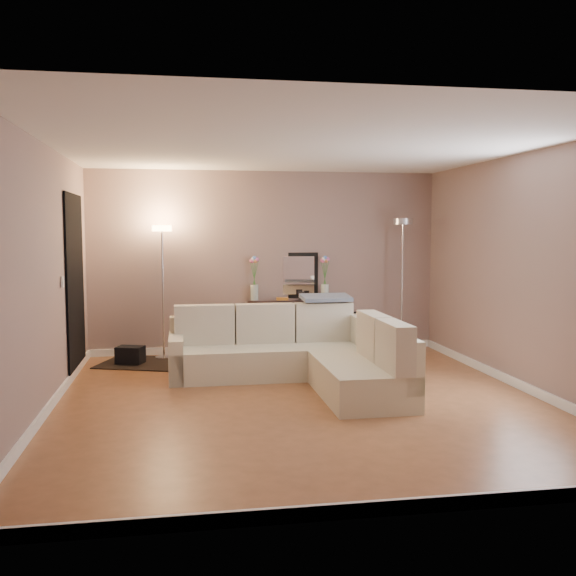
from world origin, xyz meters
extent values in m
cube|color=#9C6039|center=(0.00, 0.00, -0.01)|extent=(5.00, 5.50, 0.01)
cube|color=white|center=(0.00, 0.00, 2.60)|extent=(5.00, 5.50, 0.01)
cube|color=gray|center=(0.00, 2.76, 1.30)|extent=(5.00, 0.02, 2.60)
cube|color=gray|center=(0.00, -2.76, 1.30)|extent=(5.00, 0.02, 2.60)
cube|color=gray|center=(-2.51, 0.00, 1.30)|extent=(0.02, 5.50, 2.60)
cube|color=gray|center=(2.51, 0.00, 1.30)|extent=(0.02, 5.50, 2.60)
cube|color=white|center=(0.00, 2.73, 0.05)|extent=(5.00, 0.03, 0.10)
cube|color=white|center=(0.00, -2.73, 0.05)|extent=(5.00, 0.03, 0.10)
cube|color=white|center=(-2.48, 0.00, 0.05)|extent=(0.03, 5.50, 0.10)
cube|color=white|center=(2.48, 0.00, 0.05)|extent=(0.03, 5.50, 0.10)
cube|color=black|center=(-2.48, 1.70, 1.10)|extent=(0.02, 1.20, 2.20)
cube|color=white|center=(-2.48, 0.85, 1.20)|extent=(0.02, 0.08, 0.12)
cube|color=beige|center=(-0.15, 1.17, 0.19)|extent=(2.41, 0.84, 0.37)
cube|color=beige|center=(-0.15, 1.49, 0.45)|extent=(2.41, 0.19, 0.52)
cube|color=beige|center=(-1.28, 1.17, 0.26)|extent=(0.17, 0.84, 0.52)
cube|color=beige|center=(0.65, 0.01, 0.19)|extent=(0.84, 1.49, 0.37)
cube|color=beige|center=(0.97, 0.43, 0.45)|extent=(0.19, 2.32, 0.52)
cube|color=beige|center=(-0.93, 1.39, 0.61)|extent=(0.72, 0.21, 0.48)
cube|color=beige|center=(-0.19, 1.39, 0.61)|extent=(0.72, 0.21, 0.48)
cube|color=beige|center=(0.55, 1.39, 0.61)|extent=(0.72, 0.21, 0.48)
cube|color=beige|center=(0.87, 0.29, 0.61)|extent=(0.21, 0.67, 0.48)
cube|color=beige|center=(0.87, -0.41, 0.61)|extent=(0.21, 0.67, 0.48)
cube|color=slate|center=(0.58, 1.41, 0.92)|extent=(0.63, 0.39, 0.08)
cube|color=black|center=(0.32, 2.61, 0.72)|extent=(1.22, 0.42, 0.04)
cube|color=black|center=(-0.24, 2.52, 0.35)|extent=(0.04, 0.04, 0.70)
cube|color=black|center=(-0.22, 2.78, 0.35)|extent=(0.04, 0.04, 0.70)
cube|color=black|center=(0.87, 2.43, 0.35)|extent=(0.04, 0.04, 0.70)
cube|color=black|center=(0.89, 2.69, 0.35)|extent=(0.04, 0.04, 0.70)
cube|color=black|center=(0.32, 2.61, 0.17)|extent=(1.15, 0.39, 0.03)
cube|color=#BF3333|center=(-0.17, 2.65, 0.27)|extent=(0.04, 0.15, 0.18)
cube|color=#3359A5|center=(-0.13, 2.64, 0.28)|extent=(0.05, 0.15, 0.19)
cube|color=gold|center=(-0.09, 2.64, 0.29)|extent=(0.05, 0.15, 0.21)
cube|color=#3F7F4C|center=(-0.04, 2.64, 0.27)|extent=(0.06, 0.15, 0.18)
cube|color=#994C99|center=(0.01, 2.63, 0.28)|extent=(0.04, 0.15, 0.19)
cube|color=orange|center=(0.04, 2.63, 0.29)|extent=(0.05, 0.15, 0.21)
cube|color=#262626|center=(0.09, 2.63, 0.27)|extent=(0.05, 0.15, 0.18)
cube|color=#4C99B2|center=(0.14, 2.62, 0.28)|extent=(0.06, 0.15, 0.19)
cube|color=#B2A58C|center=(0.18, 2.62, 0.29)|extent=(0.04, 0.15, 0.21)
cube|color=brown|center=(0.22, 2.61, 0.27)|extent=(0.05, 0.15, 0.18)
cube|color=navy|center=(0.26, 2.61, 0.28)|extent=(0.05, 0.15, 0.19)
cube|color=gold|center=(0.31, 2.61, 0.29)|extent=(0.06, 0.15, 0.21)
cube|color=black|center=(0.34, 2.77, 1.11)|extent=(0.85, 0.11, 0.66)
cube|color=white|center=(0.34, 2.75, 1.11)|extent=(0.74, 0.07, 0.55)
cube|color=orange|center=(0.22, 2.59, 0.78)|extent=(0.17, 0.12, 0.04)
cube|color=black|center=(0.49, 2.55, 0.82)|extent=(0.09, 0.03, 0.12)
cube|color=black|center=(0.60, 2.54, 0.81)|extent=(0.08, 0.02, 0.10)
cylinder|color=silver|center=(-0.18, 2.65, 0.87)|extent=(0.12, 0.12, 0.22)
cylinder|color=#38722D|center=(-0.19, 2.65, 1.13)|extent=(0.09, 0.01, 0.38)
sphere|color=#E5598C|center=(-0.21, 2.66, 1.33)|extent=(0.07, 0.07, 0.06)
cylinder|color=#38722D|center=(-0.19, 2.65, 1.14)|extent=(0.05, 0.01, 0.40)
sphere|color=white|center=(-0.20, 2.65, 1.34)|extent=(0.07, 0.07, 0.06)
cylinder|color=#38722D|center=(-0.18, 2.65, 1.15)|extent=(0.01, 0.01, 0.42)
sphere|color=#598CE5|center=(-0.18, 2.65, 1.36)|extent=(0.07, 0.07, 0.06)
cylinder|color=#38722D|center=(-0.17, 2.65, 1.13)|extent=(0.05, 0.01, 0.39)
sphere|color=#E58C4C|center=(-0.16, 2.65, 1.33)|extent=(0.07, 0.07, 0.06)
cylinder|color=#38722D|center=(-0.16, 2.65, 1.14)|extent=(0.09, 0.02, 0.40)
sphere|color=#D866B2|center=(-0.14, 2.65, 1.34)|extent=(0.07, 0.07, 0.06)
cylinder|color=silver|center=(0.83, 2.57, 0.87)|extent=(0.12, 0.12, 0.22)
cylinder|color=#38722D|center=(0.82, 2.57, 1.13)|extent=(0.09, 0.01, 0.38)
sphere|color=#E5598C|center=(0.80, 2.57, 1.33)|extent=(0.07, 0.07, 0.06)
cylinder|color=#38722D|center=(0.83, 2.57, 1.14)|extent=(0.05, 0.01, 0.40)
sphere|color=white|center=(0.82, 2.57, 1.34)|extent=(0.07, 0.07, 0.06)
cylinder|color=#38722D|center=(0.83, 2.57, 1.15)|extent=(0.01, 0.01, 0.42)
sphere|color=#598CE5|center=(0.83, 2.57, 1.36)|extent=(0.07, 0.07, 0.06)
cylinder|color=#38722D|center=(0.84, 2.57, 1.13)|extent=(0.05, 0.01, 0.39)
sphere|color=#E58C4C|center=(0.85, 2.57, 1.33)|extent=(0.07, 0.07, 0.06)
cylinder|color=#38722D|center=(0.85, 2.57, 1.14)|extent=(0.09, 0.02, 0.40)
sphere|color=#D866B2|center=(0.87, 2.57, 1.34)|extent=(0.07, 0.07, 0.06)
cylinder|color=silver|center=(-1.45, 2.44, 0.01)|extent=(0.30, 0.30, 0.03)
cylinder|color=silver|center=(-1.45, 2.44, 0.88)|extent=(0.03, 0.03, 1.74)
cylinder|color=#FFBF72|center=(-1.45, 2.44, 1.78)|extent=(0.33, 0.33, 0.08)
cylinder|color=silver|center=(1.91, 2.32, 0.02)|extent=(0.31, 0.31, 0.03)
cylinder|color=silver|center=(1.91, 2.32, 0.93)|extent=(0.03, 0.03, 1.83)
cylinder|color=silver|center=(1.91, 2.32, 1.88)|extent=(0.34, 0.34, 0.08)
cube|color=black|center=(-1.66, 2.14, 0.01)|extent=(1.42, 1.23, 0.02)
cube|color=black|center=(-1.88, 2.12, 0.13)|extent=(0.40, 0.34, 0.22)
camera|label=1|loc=(-1.20, -6.40, 1.76)|focal=40.00mm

